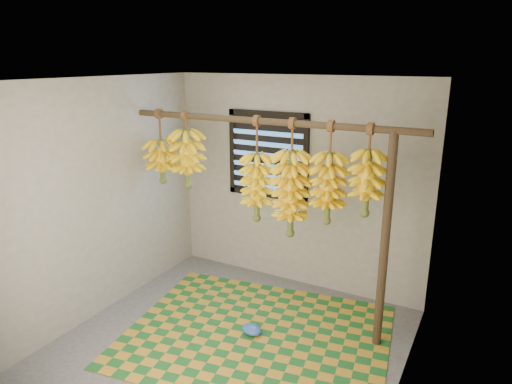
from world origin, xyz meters
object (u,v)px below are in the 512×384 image
Objects in this scene: plastic_bag at (252,330)px; banana_bunch_f at (367,183)px; banana_bunch_c at (257,187)px; support_post at (385,245)px; banana_bunch_d at (291,194)px; banana_bunch_a at (162,161)px; woven_mat at (256,335)px; banana_bunch_b at (187,159)px; banana_bunch_e at (328,188)px.

banana_bunch_f reaches higher than plastic_bag.
banana_bunch_f is (1.08, 0.00, 0.18)m from banana_bunch_c.
support_post is 1.32m from banana_bunch_c.
banana_bunch_c is 0.37m from banana_bunch_d.
plastic_bag is 0.27× the size of banana_bunch_a.
woven_mat is 3.05× the size of banana_bunch_a.
banana_bunch_d is (1.20, -0.00, -0.22)m from banana_bunch_b.
banana_bunch_b is 1.91m from banana_bunch_f.
woven_mat is 0.07m from plastic_bag.
banana_bunch_a is at bearing 180.00° from banana_bunch_e.
banana_bunch_a reaches higher than support_post.
woven_mat is at bearing 6.72° from plastic_bag.
plastic_bag reaches higher than woven_mat.
banana_bunch_a and banana_bunch_c have the same top height.
banana_bunch_c is 1.28× the size of banana_bunch_f.
banana_bunch_b and banana_bunch_d have the same top height.
support_post is at bearing 0.00° from banana_bunch_f.
banana_bunch_a is at bearing 162.41° from plastic_bag.
woven_mat is 11.51× the size of plastic_bag.
banana_bunch_e is at bearing 39.76° from woven_mat.
banana_bunch_a is 2.25m from banana_bunch_f.
banana_bunch_d is at bearing 65.91° from plastic_bag.
banana_bunch_b is 1.22m from banana_bunch_d.
banana_bunch_f is at bearing 180.00° from support_post.
banana_bunch_e is (1.56, 0.00, -0.11)m from banana_bunch_b.
banana_bunch_d is 1.20× the size of banana_bunch_e.
banana_bunch_e is at bearing 0.00° from banana_bunch_d.
plastic_bag is at bearing -67.84° from banana_bunch_c.
woven_mat is 3.04× the size of banana_bunch_b.
support_post is 2.50m from banana_bunch_a.
banana_bunch_d and banana_bunch_e have the same top height.
banana_bunch_f is at bearing 0.00° from banana_bunch_d.
banana_bunch_a is at bearing 180.00° from support_post.
banana_bunch_b is 0.99× the size of banana_bunch_f.
woven_mat is at bearing -16.80° from banana_bunch_a.
plastic_bag is at bearing -173.28° from woven_mat.
woven_mat is (-1.05, -0.42, -0.99)m from support_post.
banana_bunch_e and banana_bunch_f have the same top height.
banana_bunch_d is at bearing -180.00° from banana_bunch_f.
banana_bunch_c is at bearing 0.00° from banana_bunch_a.
banana_bunch_a is (-1.40, 0.42, 1.48)m from woven_mat.
banana_bunch_a is 1.00× the size of banana_bunch_b.
support_post is 0.57m from banana_bunch_f.
banana_bunch_c and banana_bunch_d have the same top height.
banana_bunch_b is (-1.05, 0.42, 1.55)m from woven_mat.
banana_bunch_c is at bearing 180.00° from support_post.
banana_bunch_e is at bearing 180.00° from banana_bunch_f.
plastic_bag is 0.26× the size of banana_bunch_f.
plastic_bag is at bearing -23.10° from banana_bunch_b.
plastic_bag is 0.26× the size of banana_bunch_b.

